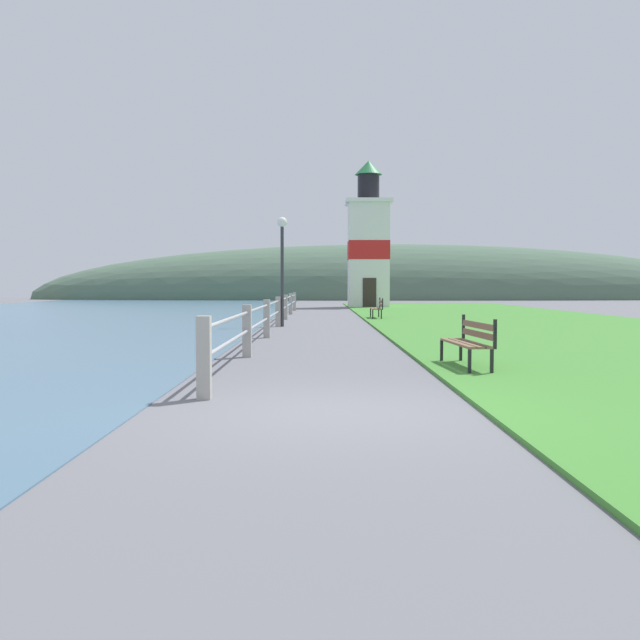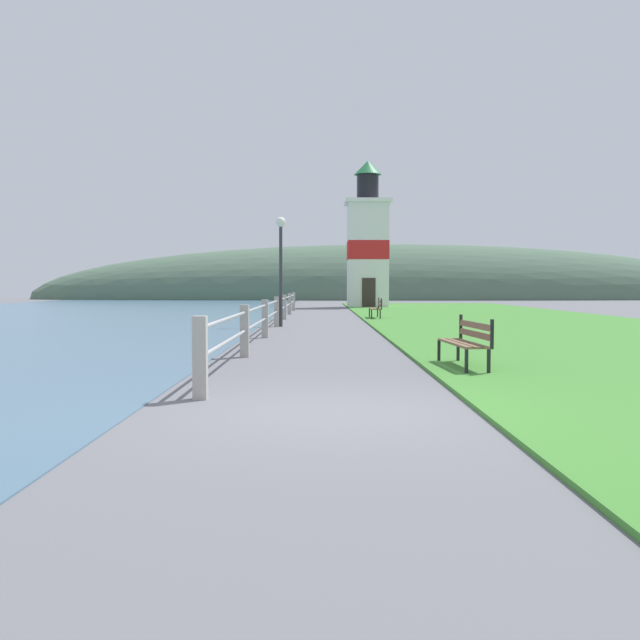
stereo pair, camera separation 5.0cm
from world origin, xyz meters
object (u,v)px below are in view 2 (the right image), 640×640
object	(u,v)px
park_bench_near	(467,339)
park_bench_midway	(376,307)
lamp_post	(280,251)
lighthouse	(367,246)

from	to	relation	value
park_bench_near	park_bench_midway	xyz separation A→B (m)	(-0.10, 18.88, -0.00)
park_bench_near	park_bench_midway	world-z (taller)	same
lamp_post	park_bench_midway	bearing A→B (deg)	55.08
park_bench_near	lighthouse	size ratio (longest dim) A/B	0.20
park_bench_near	lighthouse	bearing A→B (deg)	-94.83
park_bench_near	lamp_post	world-z (taller)	lamp_post
lighthouse	lamp_post	world-z (taller)	lighthouse
lighthouse	lamp_post	xyz separation A→B (m)	(-4.68, -23.14, -1.49)
park_bench_near	lighthouse	world-z (taller)	lighthouse
park_bench_midway	lamp_post	bearing A→B (deg)	56.16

